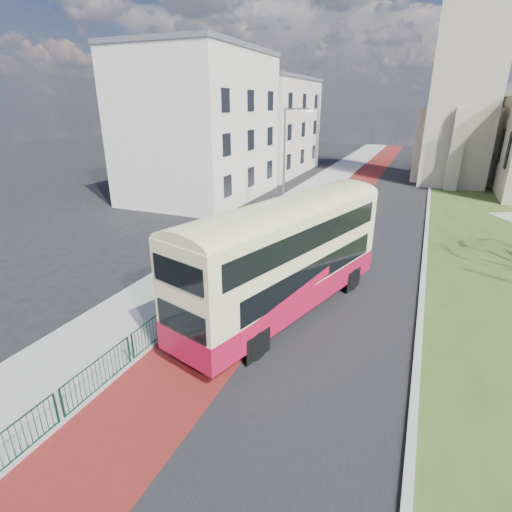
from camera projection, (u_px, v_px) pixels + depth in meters
The scene contains 11 objects.
ground at pixel (236, 350), 14.51m from camera, with size 160.00×160.00×0.00m, color black.
road_carriageway at pixel (364, 218), 31.17m from camera, with size 9.00×120.00×0.01m, color black.
bus_lane at pixel (330, 214), 32.15m from camera, with size 3.40×120.00×0.01m, color #591414.
pavement_west at pixel (285, 209), 33.51m from camera, with size 4.00×120.00×0.12m, color gray.
kerb_west at pixel (308, 212), 32.78m from camera, with size 0.25×120.00×0.13m, color #999993.
kerb_east at pixel (428, 217), 31.20m from camera, with size 0.25×80.00×0.13m, color #999993.
pedestrian_railing at pixel (216, 281), 18.82m from camera, with size 0.07×24.00×1.12m.
street_block_near at pixel (200, 125), 36.18m from camera, with size 10.30×14.30×13.00m.
street_block_far at pixel (265, 126), 50.21m from camera, with size 10.30×16.30×11.50m.
streetlamp at pixel (286, 157), 29.93m from camera, with size 2.13×0.18×8.00m.
bus at pixel (286, 253), 16.24m from camera, with size 5.70×11.51×4.70m.
Camera 1 is at (5.46, -11.07, 8.40)m, focal length 28.00 mm.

